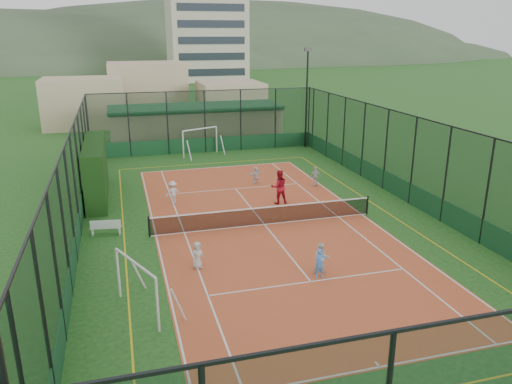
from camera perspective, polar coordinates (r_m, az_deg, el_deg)
ground at (r=25.62m, az=0.98°, el=-3.76°), size 300.00×300.00×0.00m
court_slab at (r=25.61m, az=0.98°, el=-3.74°), size 11.17×23.97×0.01m
tennis_net at (r=25.43m, az=0.98°, el=-2.64°), size 11.67×0.12×1.06m
perimeter_fence at (r=24.81m, az=1.01°, el=1.62°), size 18.12×34.12×5.00m
floodlight_ne at (r=42.67m, az=5.80°, el=10.57°), size 0.60×0.26×8.25m
clubhouse at (r=46.02m, az=-6.92°, el=7.84°), size 15.20×7.20×3.15m
apartment_tower at (r=106.66m, az=-5.81°, el=20.67°), size 15.00×12.00×30.00m
distant_hills at (r=173.22m, az=-13.77°, el=14.14°), size 200.00×60.00×24.00m
hedge_left at (r=31.04m, az=-17.83°, el=2.43°), size 1.13×7.51×3.29m
white_bench at (r=25.32m, az=-16.79°, el=-3.82°), size 1.50×0.62×0.82m
futsal_goal_near at (r=18.00m, az=-13.48°, el=-10.65°), size 3.12×2.03×1.95m
futsal_goal_far at (r=40.28m, az=-6.39°, el=5.70°), size 3.40×2.21×2.12m
child_near_left at (r=20.95m, az=-6.70°, el=-7.19°), size 0.68×0.62×1.17m
child_near_mid at (r=20.21m, az=7.31°, el=-8.10°), size 0.47×0.33×1.23m
child_near_right at (r=20.54m, az=7.49°, el=-7.54°), size 0.73×0.63×1.31m
child_far_left at (r=28.93m, az=-9.49°, el=-0.04°), size 0.95×0.68×1.33m
child_far_right at (r=31.97m, az=6.81°, el=1.76°), size 0.76×0.32×1.28m
child_far_back at (r=32.37m, az=-0.01°, el=1.95°), size 1.11×0.55×1.14m
coach at (r=28.47m, az=2.64°, el=0.59°), size 0.99×0.79×1.98m
tennis_balls at (r=26.48m, az=-0.67°, el=-2.92°), size 4.36×1.37×0.07m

